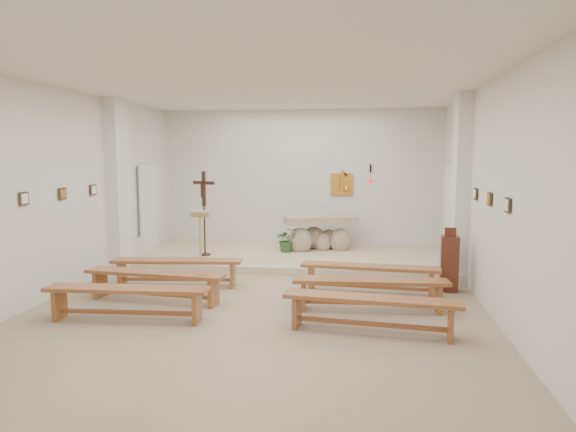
% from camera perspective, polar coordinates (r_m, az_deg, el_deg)
% --- Properties ---
extents(ground, '(7.00, 10.00, 0.00)m').
position_cam_1_polar(ground, '(8.34, -3.04, -9.75)').
color(ground, tan).
rests_on(ground, ground).
extents(wall_left, '(0.02, 10.00, 3.50)m').
position_cam_1_polar(wall_left, '(9.37, -24.54, 2.36)').
color(wall_left, white).
rests_on(wall_left, ground).
extents(wall_right, '(0.02, 10.00, 3.50)m').
position_cam_1_polar(wall_right, '(8.08, 21.94, 1.88)').
color(wall_right, white).
rests_on(wall_right, ground).
extents(wall_back, '(7.00, 0.02, 3.50)m').
position_cam_1_polar(wall_back, '(12.94, 1.34, 4.03)').
color(wall_back, white).
rests_on(wall_back, ground).
extents(ceiling, '(7.00, 10.00, 0.02)m').
position_cam_1_polar(ceiling, '(8.07, -3.20, 14.74)').
color(ceiling, silver).
rests_on(ceiling, wall_back).
extents(sanctuary_platform, '(6.98, 3.00, 0.15)m').
position_cam_1_polar(sanctuary_platform, '(11.67, 0.40, -4.56)').
color(sanctuary_platform, beige).
rests_on(sanctuary_platform, ground).
extents(pilaster_left, '(0.26, 0.55, 3.50)m').
position_cam_1_polar(pilaster_left, '(11.04, -18.37, 3.21)').
color(pilaster_left, white).
rests_on(pilaster_left, ground).
extents(pilaster_right, '(0.26, 0.55, 3.50)m').
position_cam_1_polar(pilaster_right, '(10.01, 18.63, 2.87)').
color(pilaster_right, white).
rests_on(pilaster_right, ground).
extents(gold_wall_relief, '(0.55, 0.04, 0.55)m').
position_cam_1_polar(gold_wall_relief, '(12.82, 5.99, 3.52)').
color(gold_wall_relief, gold).
rests_on(gold_wall_relief, wall_back).
extents(sanctuary_lamp, '(0.11, 0.36, 0.44)m').
position_cam_1_polar(sanctuary_lamp, '(12.55, 9.15, 4.13)').
color(sanctuary_lamp, black).
rests_on(sanctuary_lamp, wall_back).
extents(station_frame_left_front, '(0.03, 0.20, 0.20)m').
position_cam_1_polar(station_frame_left_front, '(8.70, -27.28, 1.73)').
color(station_frame_left_front, '#3B2C1A').
rests_on(station_frame_left_front, wall_left).
extents(station_frame_left_mid, '(0.03, 0.20, 0.20)m').
position_cam_1_polar(station_frame_left_mid, '(9.53, -23.78, 2.28)').
color(station_frame_left_mid, '#3B2C1A').
rests_on(station_frame_left_mid, wall_left).
extents(station_frame_left_rear, '(0.03, 0.20, 0.20)m').
position_cam_1_polar(station_frame_left_rear, '(10.38, -20.84, 2.74)').
color(station_frame_left_rear, '#3B2C1A').
rests_on(station_frame_left_rear, wall_left).
extents(station_frame_right_front, '(0.03, 0.20, 0.20)m').
position_cam_1_polar(station_frame_right_front, '(7.30, 23.22, 1.11)').
color(station_frame_right_front, '#3B2C1A').
rests_on(station_frame_right_front, wall_right).
extents(station_frame_right_mid, '(0.03, 0.20, 0.20)m').
position_cam_1_polar(station_frame_right_mid, '(8.27, 21.48, 1.79)').
color(station_frame_right_mid, '#3B2C1A').
rests_on(station_frame_right_mid, wall_right).
extents(station_frame_right_rear, '(0.03, 0.20, 0.20)m').
position_cam_1_polar(station_frame_right_rear, '(9.24, 20.10, 2.33)').
color(station_frame_right_rear, '#3B2C1A').
rests_on(station_frame_right_rear, wall_right).
extents(radiator_left, '(0.10, 0.85, 0.52)m').
position_cam_1_polar(radiator_left, '(11.86, -16.84, -3.72)').
color(radiator_left, silver).
rests_on(radiator_left, ground).
extents(radiator_right, '(0.10, 0.85, 0.52)m').
position_cam_1_polar(radiator_right, '(10.89, 18.01, -4.68)').
color(radiator_right, silver).
rests_on(radiator_right, ground).
extents(altar, '(1.80, 1.09, 0.87)m').
position_cam_1_polar(altar, '(12.14, 3.53, -2.17)').
color(altar, beige).
rests_on(altar, sanctuary_platform).
extents(lectern, '(0.43, 0.38, 1.08)m').
position_cam_1_polar(lectern, '(11.02, -9.75, -2.13)').
color(lectern, '#DCAF6B').
rests_on(lectern, sanctuary_platform).
extents(crucifix_stand, '(0.54, 0.25, 1.87)m').
position_cam_1_polar(crucifix_stand, '(11.48, -9.31, 0.99)').
color(crucifix_stand, '#321B10').
rests_on(crucifix_stand, sanctuary_platform).
extents(potted_plant, '(0.64, 0.60, 0.57)m').
position_cam_1_polar(potted_plant, '(11.85, -0.13, -2.63)').
color(potted_plant, '#2B5723').
rests_on(potted_plant, sanctuary_platform).
extents(donation_pedestal, '(0.32, 0.32, 1.12)m').
position_cam_1_polar(donation_pedestal, '(9.43, 17.48, -5.02)').
color(donation_pedestal, '#5C291A').
rests_on(donation_pedestal, ground).
extents(bench_left_front, '(2.38, 0.64, 0.50)m').
position_cam_1_polar(bench_left_front, '(9.54, -12.23, -5.47)').
color(bench_left_front, '#A3612F').
rests_on(bench_left_front, ground).
extents(bench_right_front, '(2.38, 0.55, 0.50)m').
position_cam_1_polar(bench_right_front, '(8.94, 9.07, -6.22)').
color(bench_right_front, '#A3612F').
rests_on(bench_right_front, ground).
extents(bench_left_second, '(2.38, 0.61, 0.50)m').
position_cam_1_polar(bench_left_second, '(8.64, -14.57, -6.81)').
color(bench_left_second, '#A3612F').
rests_on(bench_left_second, ground).
extents(bench_right_second, '(2.37, 0.54, 0.50)m').
position_cam_1_polar(bench_right_second, '(7.97, 9.14, -7.82)').
color(bench_right_second, '#A3612F').
rests_on(bench_right_second, ground).
extents(bench_left_third, '(2.37, 0.53, 0.50)m').
position_cam_1_polar(bench_left_third, '(7.77, -17.46, -8.44)').
color(bench_left_third, '#A3612F').
rests_on(bench_left_third, ground).
extents(bench_right_third, '(2.38, 0.61, 0.50)m').
position_cam_1_polar(bench_right_third, '(7.02, 9.22, -9.85)').
color(bench_right_third, '#A3612F').
rests_on(bench_right_third, ground).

